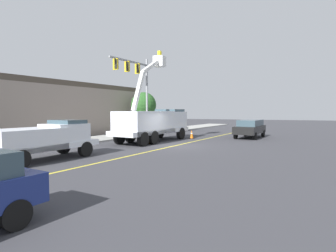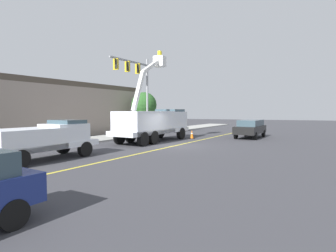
# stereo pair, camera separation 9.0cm
# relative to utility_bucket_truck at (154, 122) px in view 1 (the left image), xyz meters

# --- Properties ---
(ground) EXTENTS (120.00, 120.00, 0.00)m
(ground) POSITION_rel_utility_bucket_truck_xyz_m (-2.09, -2.61, -1.63)
(ground) COLOR #38383D
(sidewalk_far_side) EXTENTS (59.63, 14.65, 0.12)m
(sidewalk_far_side) POSITION_rel_utility_bucket_truck_xyz_m (-0.60, 5.32, -1.57)
(sidewalk_far_side) COLOR #9E9E99
(sidewalk_far_side) RESTS_ON ground
(lane_centre_stripe) EXTENTS (49.17, 9.41, 0.01)m
(lane_centre_stripe) POSITION_rel_utility_bucket_truck_xyz_m (-2.09, -2.61, -1.63)
(lane_centre_stripe) COLOR yellow
(lane_centre_stripe) RESTS_ON ground
(utility_bucket_truck) EXTENTS (8.52, 3.97, 7.75)m
(utility_bucket_truck) POSITION_rel_utility_bucket_truck_xyz_m (0.00, 0.00, 0.00)
(utility_bucket_truck) COLOR white
(utility_bucket_truck) RESTS_ON ground
(service_pickup_truck) EXTENTS (5.89, 3.10, 2.06)m
(service_pickup_truck) POSITION_rel_utility_bucket_truck_xyz_m (-9.89, 1.86, -0.51)
(service_pickup_truck) COLOR white
(service_pickup_truck) RESTS_ON ground
(passing_minivan) EXTENTS (5.07, 2.76, 1.69)m
(passing_minivan) POSITION_rel_utility_bucket_truck_xyz_m (5.89, -7.34, -0.66)
(passing_minivan) COLOR black
(passing_minivan) RESTS_ON ground
(traffic_cone_mid_front) EXTENTS (0.40, 0.40, 0.79)m
(traffic_cone_mid_front) POSITION_rel_utility_bucket_truck_xyz_m (3.22, -2.39, -1.24)
(traffic_cone_mid_front) COLOR black
(traffic_cone_mid_front) RESTS_ON ground
(traffic_signal_mast) EXTENTS (5.62, 1.28, 7.96)m
(traffic_signal_mast) POSITION_rel_utility_bucket_truck_xyz_m (3.74, 3.47, 4.02)
(traffic_signal_mast) COLOR gray
(traffic_signal_mast) RESTS_ON ground
(commercial_building_backdrop) EXTENTS (20.71, 13.28, 5.37)m
(commercial_building_backdrop) POSITION_rel_utility_bucket_truck_xyz_m (1.86, 13.06, 1.05)
(commercial_building_backdrop) COLOR gray
(commercial_building_backdrop) RESTS_ON ground
(street_tree_right) EXTENTS (2.94, 2.94, 4.70)m
(street_tree_right) POSITION_rel_utility_bucket_truck_xyz_m (7.83, 4.70, 1.58)
(street_tree_right) COLOR brown
(street_tree_right) RESTS_ON ground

